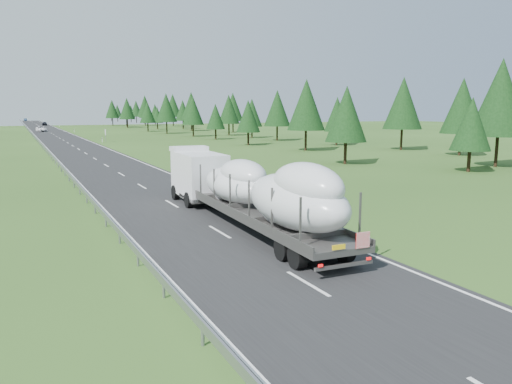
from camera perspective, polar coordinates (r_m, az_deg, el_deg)
name	(u,v)px	position (r m, az deg, el deg)	size (l,w,h in m)	color
ground	(220,232)	(27.09, -4.19, -4.60)	(400.00, 400.00, 0.00)	#2A4B19
road_surface	(59,138)	(124.98, -21.55, 5.77)	(10.00, 400.00, 0.02)	black
guardrail	(34,136)	(124.59, -24.01, 5.88)	(0.10, 400.00, 0.76)	slate
marker_posts	(66,128)	(180.26, -20.91, 6.90)	(0.13, 350.08, 1.00)	silver
highway_sign	(105,133)	(105.90, -16.83, 6.46)	(0.08, 0.90, 2.60)	slate
tree_line_right	(209,109)	(138.42, -5.42, 9.46)	(27.27, 296.83, 12.59)	black
boat_truck	(248,187)	(27.80, -0.89, 0.55)	(3.40, 20.75, 4.26)	silver
distant_van	(41,129)	(162.89, -23.33, 6.65)	(2.75, 5.96, 1.66)	white
distant_car_dark	(45,124)	(225.55, -23.02, 7.22)	(1.85, 4.60, 1.57)	black
distant_car_blue	(25,120)	(314.90, -24.87, 7.51)	(1.61, 4.62, 1.52)	#1A2F49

